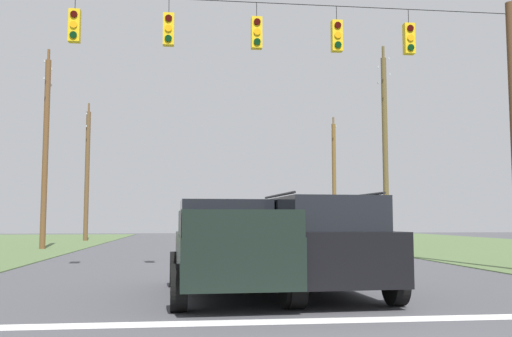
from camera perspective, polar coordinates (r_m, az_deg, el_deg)
The scene contains 12 objects.
stop_bar_stripe at distance 8.95m, azimuth 5.11°, elevation -15.01°, with size 13.64×0.45×0.01m, color white.
lane_dash_0 at distance 14.82m, azimuth 0.24°, elevation -11.10°, with size 0.15×2.50×0.01m, color white.
lane_dash_1 at distance 21.56m, azimuth -2.00°, elevation -9.23°, with size 0.15×2.50×0.01m, color white.
lane_dash_2 at distance 30.31m, azimuth -3.41°, elevation -8.04°, with size 0.15×2.50×0.01m, color white.
overhead_signal_span at distance 16.67m, azimuth -0.32°, elevation 6.07°, with size 16.61×0.31×8.35m.
pickup_truck at distance 11.73m, azimuth -2.96°, elevation -7.94°, with size 2.43×5.47×1.95m.
suv_black at distance 11.81m, azimuth 6.25°, elevation -7.44°, with size 2.43×4.90×2.05m.
distant_car_crossing_white at distance 29.81m, azimuth 8.49°, elevation -6.54°, with size 4.40×2.21×1.52m.
utility_pole_mid_right at distance 32.41m, azimuth 12.84°, elevation 2.20°, with size 0.30×2.00×11.31m.
utility_pole_far_right at distance 42.68m, azimuth 7.85°, elevation -1.14°, with size 0.30×1.57×9.22m.
utility_pole_mid_left at distance 31.80m, azimuth -20.38°, elevation 1.92°, with size 0.29×1.66×10.60m.
utility_pole_far_left at distance 43.00m, azimuth -16.60°, elevation -0.40°, with size 0.32×1.74×10.06m.
Camera 1 is at (-1.80, -5.26, 1.54)m, focal length 39.83 mm.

